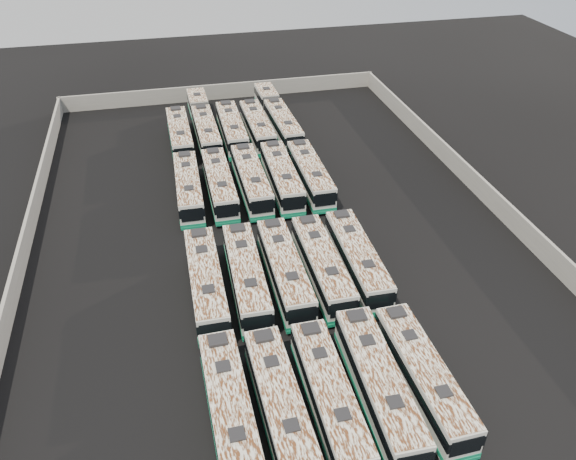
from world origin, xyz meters
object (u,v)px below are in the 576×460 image
(bus_front_left, at_px, (281,406))
(bus_midfront_far_left, at_px, (206,282))
(bus_midfront_left, at_px, (246,276))
(bus_midfront_far_right, at_px, (357,259))
(bus_front_right, at_px, (378,384))
(bus_midfront_center, at_px, (285,270))
(bus_midback_far_right, at_px, (310,174))
(bus_back_right, at_px, (257,127))
(bus_midback_far_left, at_px, (188,188))
(bus_back_far_right, at_px, (277,116))
(bus_front_far_left, at_px, (231,414))
(bus_back_left, at_px, (203,123))
(bus_midback_right, at_px, (282,177))
(bus_midback_left, at_px, (220,184))
(bus_back_far_left, at_px, (180,135))
(bus_midback_center, at_px, (251,180))
(bus_midfront_right, at_px, (322,266))
(bus_front_far_right, at_px, (423,376))
(bus_back_center, at_px, (232,129))
(bus_front_center, at_px, (330,397))

(bus_front_left, bearing_deg, bus_midfront_far_left, 102.30)
(bus_midfront_left, height_order, bus_midfront_far_right, bus_midfront_left)
(bus_front_right, height_order, bus_midfront_center, bus_front_right)
(bus_front_right, distance_m, bus_midback_far_right, 28.26)
(bus_front_left, xyz_separation_m, bus_midfront_center, (3.28, 13.07, 0.03))
(bus_midback_far_right, height_order, bus_back_right, bus_midback_far_right)
(bus_midback_far_left, bearing_deg, bus_front_left, -82.23)
(bus_midfront_far_left, bearing_deg, bus_back_far_right, 68.42)
(bus_front_far_left, relative_size, bus_midfront_center, 1.01)
(bus_back_left, bearing_deg, bus_midfront_center, -84.76)
(bus_midback_right, bearing_deg, bus_midfront_far_left, -120.92)
(bus_midback_left, relative_size, bus_back_far_left, 1.00)
(bus_midback_right, bearing_deg, bus_back_far_right, 80.47)
(bus_front_right, height_order, bus_midback_far_right, bus_front_right)
(bus_midback_center, bearing_deg, bus_front_far_left, -102.81)
(bus_midfront_right, xyz_separation_m, bus_midback_center, (-3.16, 15.50, 0.03))
(bus_front_right, bearing_deg, bus_midback_right, 91.46)
(bus_midback_center, distance_m, bus_back_far_right, 17.10)
(bus_midback_far_right, bearing_deg, bus_front_right, -95.84)
(bus_midback_center, bearing_deg, bus_midback_right, -1.65)
(bus_front_far_right, xyz_separation_m, bus_midfront_far_left, (-12.81, 12.80, 0.07))
(bus_midfront_left, height_order, bus_midback_far_left, bus_midfront_left)
(bus_midback_right, xyz_separation_m, bus_back_center, (-3.31, 13.07, -0.01))
(bus_midfront_right, bearing_deg, bus_back_far_left, 108.63)
(bus_front_left, distance_m, bus_midback_far_left, 28.65)
(bus_midback_far_right, bearing_deg, bus_midback_far_left, 179.52)
(bus_front_center, xyz_separation_m, bus_midfront_far_left, (-6.35, 12.97, 0.06))
(bus_midback_center, distance_m, bus_back_right, 13.34)
(bus_front_center, bearing_deg, bus_midfront_center, 89.68)
(bus_midback_left, xyz_separation_m, bus_back_right, (6.42, 13.00, -0.00))
(bus_back_left, bearing_deg, bus_back_center, -43.58)
(bus_back_far_left, bearing_deg, bus_midfront_right, -71.78)
(bus_front_center, height_order, bus_midback_left, bus_midback_left)
(bus_midfront_right, height_order, bus_back_center, bus_back_center)
(bus_midback_far_right, relative_size, bus_back_right, 1.00)
(bus_midfront_center, relative_size, bus_back_far_right, 0.66)
(bus_midfront_right, xyz_separation_m, bus_back_left, (-6.42, 31.42, -0.04))
(bus_front_center, bearing_deg, bus_front_far_left, 179.08)
(bus_front_left, bearing_deg, bus_front_center, -0.67)
(bus_front_left, xyz_separation_m, bus_midback_left, (-0.06, 28.45, 0.01))
(bus_midfront_far_left, distance_m, bus_back_center, 29.14)
(bus_midfront_left, xyz_separation_m, bus_midfront_right, (6.36, -0.05, -0.01))
(bus_midfront_far_right, bearing_deg, bus_midback_left, 123.23)
(bus_midfront_far_left, xyz_separation_m, bus_midback_left, (3.12, 15.44, -0.03))
(bus_back_far_right, bearing_deg, bus_midback_far_left, -130.03)
(bus_front_left, height_order, bus_front_right, bus_front_right)
(bus_midfront_left, relative_size, bus_midfront_right, 1.01)
(bus_midfront_far_right, height_order, bus_midback_far_right, same)
(bus_midback_center, relative_size, bus_back_left, 0.67)
(bus_front_left, relative_size, bus_back_left, 0.65)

